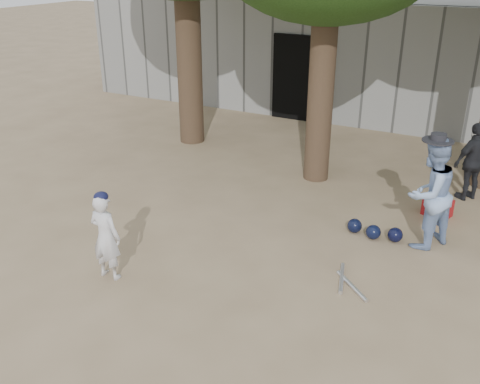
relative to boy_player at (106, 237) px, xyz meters
The scene contains 8 objects.
ground 1.01m from the boy_player, 35.87° to the left, with size 70.00×70.00×0.00m, color #937C5E.
boy_player is the anchor object (origin of this frame).
spectator_blue 4.66m from the boy_player, 38.86° to the left, with size 0.82×0.64×1.69m, color #8CA9D9.
spectator_dark 6.44m from the boy_player, 51.38° to the left, with size 0.83×0.35×1.42m, color black.
red_bag 5.47m from the boy_player, 48.00° to the left, with size 0.42×0.32×0.30m, color maroon.
back_building 10.86m from the boy_player, 86.58° to the left, with size 16.00×5.24×3.00m.
helmet_row 4.06m from the boy_player, 43.73° to the left, with size 0.87×0.30×0.23m.
bat_pile 3.28m from the boy_player, 24.63° to the left, with size 0.59×0.74×0.06m.
Camera 1 is at (3.85, -5.14, 4.06)m, focal length 40.00 mm.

